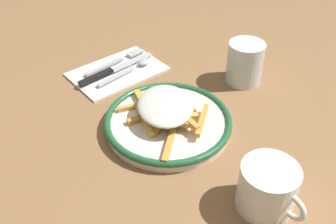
{
  "coord_description": "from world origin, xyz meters",
  "views": [
    {
      "loc": [
        0.47,
        -0.34,
        0.5
      ],
      "look_at": [
        0.0,
        0.0,
        0.04
      ],
      "focal_mm": 40.81,
      "sensor_mm": 36.0,
      "label": 1
    }
  ],
  "objects": [
    {
      "name": "ground_plane",
      "position": [
        0.0,
        0.0,
        0.0
      ],
      "size": [
        2.6,
        2.6,
        0.0
      ],
      "primitive_type": "plane",
      "color": "olive"
    },
    {
      "name": "plate",
      "position": [
        0.0,
        0.0,
        0.01
      ],
      "size": [
        0.25,
        0.25,
        0.03
      ],
      "color": "silver",
      "rests_on": "ground_plane"
    },
    {
      "name": "fries_heap",
      "position": [
        -0.01,
        -0.0,
        0.04
      ],
      "size": [
        0.21,
        0.17,
        0.04
      ],
      "color": "gold",
      "rests_on": "plate"
    },
    {
      "name": "napkin",
      "position": [
        -0.24,
        0.02,
        0.0
      ],
      "size": [
        0.16,
        0.22,
        0.01
      ],
      "primitive_type": "cube",
      "rotation": [
        0.0,
        0.0,
        0.06
      ],
      "color": "white",
      "rests_on": "ground_plane"
    },
    {
      "name": "fork",
      "position": [
        -0.27,
        0.03,
        0.01
      ],
      "size": [
        0.04,
        0.18,
        0.01
      ],
      "color": "silver",
      "rests_on": "napkin"
    },
    {
      "name": "knife",
      "position": [
        -0.24,
        0.0,
        0.01
      ],
      "size": [
        0.04,
        0.21,
        0.01
      ],
      "color": "black",
      "rests_on": "napkin"
    },
    {
      "name": "spoon",
      "position": [
        -0.22,
        0.06,
        0.01
      ],
      "size": [
        0.04,
        0.15,
        0.01
      ],
      "color": "silver",
      "rests_on": "napkin"
    },
    {
      "name": "water_glass",
      "position": [
        -0.03,
        0.24,
        0.05
      ],
      "size": [
        0.08,
        0.08,
        0.1
      ],
      "primitive_type": "cylinder",
      "color": "silver",
      "rests_on": "ground_plane"
    },
    {
      "name": "coffee_mug",
      "position": [
        0.25,
        0.01,
        0.04
      ],
      "size": [
        0.12,
        0.09,
        0.08
      ],
      "color": "white",
      "rests_on": "ground_plane"
    }
  ]
}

